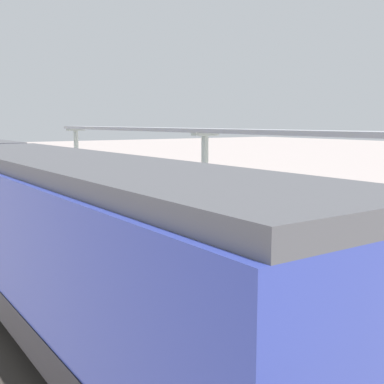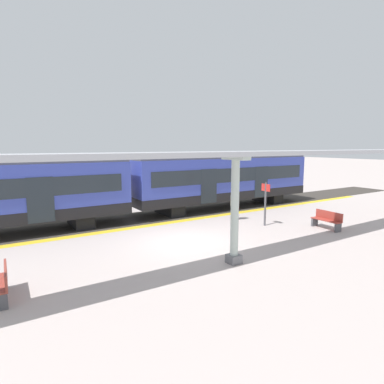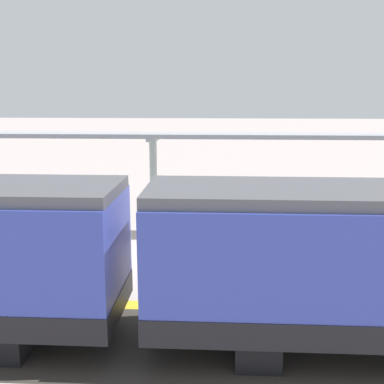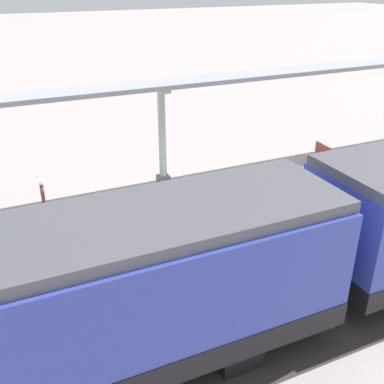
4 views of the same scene
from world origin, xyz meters
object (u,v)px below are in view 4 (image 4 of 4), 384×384
at_px(bench_near_end, 329,156).
at_px(platform_info_sign, 46,213).
at_px(train_far_carriage, 15,327).
at_px(canopy_pillar_second, 162,137).
at_px(passenger_waiting_near_edge, 80,251).

bearing_deg(bench_near_end, platform_info_sign, 99.79).
height_order(train_far_carriage, platform_info_sign, train_far_carriage).
relative_size(train_far_carriage, platform_info_sign, 5.71).
distance_m(canopy_pillar_second, bench_near_end, 7.14).
bearing_deg(train_far_carriage, bench_near_end, -61.41).
bearing_deg(canopy_pillar_second, platform_info_sign, 124.62).
bearing_deg(platform_info_sign, train_far_carriage, 166.78).
xyz_separation_m(bench_near_end, platform_info_sign, (-2.00, 11.59, 0.89)).
height_order(canopy_pillar_second, platform_info_sign, canopy_pillar_second).
bearing_deg(train_far_carriage, passenger_waiting_near_edge, -27.87).
xyz_separation_m(train_far_carriage, canopy_pillar_second, (8.19, -5.86, 0.04)).
distance_m(train_far_carriage, passenger_waiting_near_edge, 3.71).
bearing_deg(platform_info_sign, bench_near_end, -80.21).
relative_size(train_far_carriage, passenger_waiting_near_edge, 7.91).
bearing_deg(train_far_carriage, canopy_pillar_second, -35.59).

